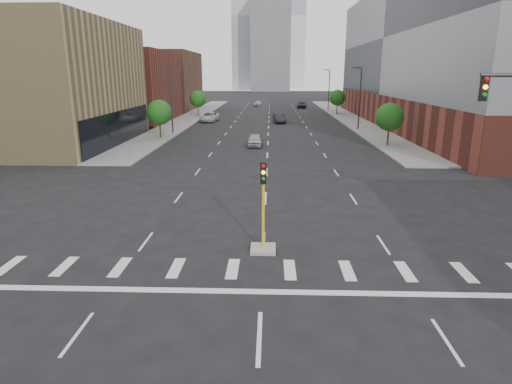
# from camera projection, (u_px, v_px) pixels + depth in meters

# --- Properties ---
(ground) EXTENTS (400.00, 400.00, 0.00)m
(ground) POSITION_uv_depth(u_px,v_px,m) (257.00, 380.00, 11.96)
(ground) COLOR black
(ground) RESTS_ON ground
(sidewalk_left_far) EXTENTS (5.00, 92.00, 0.15)m
(sidewalk_left_far) POSITION_uv_depth(u_px,v_px,m) (192.00, 116.00, 83.66)
(sidewalk_left_far) COLOR gray
(sidewalk_left_far) RESTS_ON ground
(sidewalk_right_far) EXTENTS (5.00, 92.00, 0.15)m
(sidewalk_right_far) POSITION_uv_depth(u_px,v_px,m) (346.00, 117.00, 82.69)
(sidewalk_right_far) COLOR gray
(sidewalk_right_far) RESTS_ON ground
(building_left_mid) EXTENTS (20.00, 24.00, 14.00)m
(building_left_mid) POSITION_uv_depth(u_px,v_px,m) (31.00, 84.00, 49.48)
(building_left_mid) COLOR #A2885B
(building_left_mid) RESTS_ON ground
(building_left_far_a) EXTENTS (20.00, 22.00, 12.00)m
(building_left_far_a) POSITION_uv_depth(u_px,v_px,m) (112.00, 87.00, 74.77)
(building_left_far_a) COLOR brown
(building_left_far_a) RESTS_ON ground
(building_left_far_b) EXTENTS (20.00, 24.00, 13.00)m
(building_left_far_b) POSITION_uv_depth(u_px,v_px,m) (152.00, 81.00, 99.67)
(building_left_far_b) COLOR brown
(building_left_far_b) RESTS_ON ground
(building_right_main) EXTENTS (24.00, 70.00, 22.00)m
(building_right_main) POSITION_uv_depth(u_px,v_px,m) (461.00, 55.00, 65.81)
(building_right_main) COLOR brown
(building_right_main) RESTS_ON ground
(tower_left) EXTENTS (22.00, 22.00, 70.00)m
(tower_left) POSITION_uv_depth(u_px,v_px,m) (255.00, 18.00, 214.61)
(tower_left) COLOR #B2B7BC
(tower_left) RESTS_ON ground
(tower_right) EXTENTS (20.00, 20.00, 80.00)m
(tower_right) POSITION_uv_depth(u_px,v_px,m) (288.00, 17.00, 251.19)
(tower_right) COLOR #B2B7BC
(tower_right) RESTS_ON ground
(tower_mid) EXTENTS (18.00, 18.00, 44.00)m
(tower_mid) POSITION_uv_depth(u_px,v_px,m) (271.00, 42.00, 198.58)
(tower_mid) COLOR slate
(tower_mid) RESTS_ON ground
(median_traffic_signal) EXTENTS (1.20, 1.20, 4.40)m
(median_traffic_signal) POSITION_uv_depth(u_px,v_px,m) (263.00, 232.00, 20.33)
(median_traffic_signal) COLOR #999993
(median_traffic_signal) RESTS_ON ground
(streetlight_right_a) EXTENTS (1.60, 0.22, 9.07)m
(streetlight_right_a) POSITION_uv_depth(u_px,v_px,m) (359.00, 96.00, 63.12)
(streetlight_right_a) COLOR #2D2D30
(streetlight_right_a) RESTS_ON ground
(streetlight_right_b) EXTENTS (1.60, 0.22, 9.07)m
(streetlight_right_b) POSITION_uv_depth(u_px,v_px,m) (329.00, 88.00, 96.82)
(streetlight_right_b) COLOR #2D2D30
(streetlight_right_b) RESTS_ON ground
(streetlight_left) EXTENTS (1.60, 0.22, 9.07)m
(streetlight_left) POSITION_uv_depth(u_px,v_px,m) (172.00, 97.00, 59.18)
(streetlight_left) COLOR #2D2D30
(streetlight_left) RESTS_ON ground
(tree_left_near) EXTENTS (3.20, 3.20, 4.85)m
(tree_left_near) POSITION_uv_depth(u_px,v_px,m) (159.00, 112.00, 54.82)
(tree_left_near) COLOR #382619
(tree_left_near) RESTS_ON ground
(tree_left_far) EXTENTS (3.20, 3.20, 4.85)m
(tree_left_far) POSITION_uv_depth(u_px,v_px,m) (198.00, 99.00, 83.70)
(tree_left_far) COLOR #382619
(tree_left_far) RESTS_ON ground
(tree_right_near) EXTENTS (3.20, 3.20, 4.85)m
(tree_right_near) POSITION_uv_depth(u_px,v_px,m) (390.00, 117.00, 49.10)
(tree_right_near) COLOR #382619
(tree_right_near) RESTS_ON ground
(tree_right_far) EXTENTS (3.20, 3.20, 4.85)m
(tree_right_far) POSITION_uv_depth(u_px,v_px,m) (337.00, 98.00, 87.61)
(tree_right_far) COLOR #382619
(tree_right_far) RESTS_ON ground
(car_near_left) EXTENTS (1.75, 4.27, 1.45)m
(car_near_left) POSITION_uv_depth(u_px,v_px,m) (255.00, 140.00, 50.05)
(car_near_left) COLOR #A6A6AB
(car_near_left) RESTS_ON ground
(car_mid_right) EXTENTS (2.30, 5.05, 1.61)m
(car_mid_right) POSITION_uv_depth(u_px,v_px,m) (279.00, 118.00, 73.32)
(car_mid_right) COLOR #222227
(car_mid_right) RESTS_ON ground
(car_far_left) EXTENTS (3.11, 6.02, 1.62)m
(car_far_left) POSITION_uv_depth(u_px,v_px,m) (209.00, 117.00, 75.30)
(car_far_left) COLOR #B7B7B7
(car_far_left) RESTS_ON ground
(car_deep_right) EXTENTS (2.84, 5.59, 1.56)m
(car_deep_right) POSITION_uv_depth(u_px,v_px,m) (302.00, 105.00, 104.76)
(car_deep_right) COLOR black
(car_deep_right) RESTS_ON ground
(car_distant) EXTENTS (1.96, 4.29, 1.43)m
(car_distant) POSITION_uv_depth(u_px,v_px,m) (258.00, 103.00, 110.83)
(car_distant) COLOR #AFAEB3
(car_distant) RESTS_ON ground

